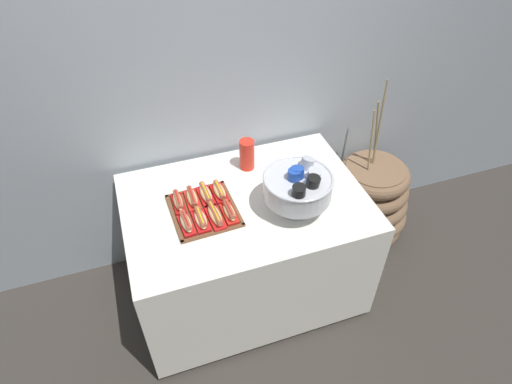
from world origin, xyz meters
The scene contains 15 objects.
ground_plane centered at (0.00, 0.00, 0.00)m, with size 10.00×10.00×0.00m, color #38332D.
back_wall centered at (0.00, 0.53, 1.30)m, with size 6.00×0.10×2.60m, color #9EA8B2.
buffet_table centered at (0.00, 0.00, 0.41)m, with size 1.29×0.89×0.77m.
floor_vase centered at (0.97, 0.22, 0.28)m, with size 0.57×0.57×1.16m.
serving_tray centered at (-0.23, -0.01, 0.78)m, with size 0.34×0.37×0.01m.
hot_dog_0 centered at (-0.34, -0.10, 0.81)m, with size 0.07×0.16×0.06m.
hot_dog_1 centered at (-0.26, -0.09, 0.81)m, with size 0.07×0.16×0.06m.
hot_dog_2 centered at (-0.19, -0.09, 0.81)m, with size 0.08×0.19×0.06m.
hot_dog_3 centered at (-0.11, -0.09, 0.81)m, with size 0.07×0.16×0.06m.
hot_dog_4 centered at (-0.34, 0.07, 0.81)m, with size 0.06×0.16×0.06m.
hot_dog_5 centered at (-0.27, 0.07, 0.81)m, with size 0.07×0.16×0.06m.
hot_dog_6 centered at (-0.19, 0.08, 0.81)m, with size 0.07×0.17×0.06m.
hot_dog_7 centered at (-0.12, 0.08, 0.81)m, with size 0.07×0.16×0.06m.
punch_bowl centered at (0.24, -0.14, 0.93)m, with size 0.35×0.35×0.27m.
cup_stack centered at (0.10, 0.26, 0.87)m, with size 0.09×0.09×0.18m.
Camera 1 is at (-0.49, -1.61, 2.37)m, focal length 30.51 mm.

